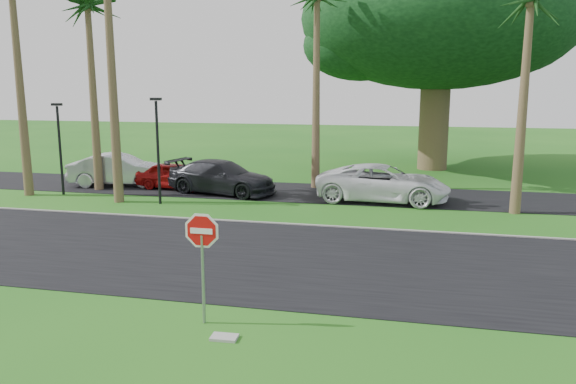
# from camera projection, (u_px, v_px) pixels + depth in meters

# --- Properties ---
(ground) EXTENTS (120.00, 120.00, 0.00)m
(ground) POSITION_uv_depth(u_px,v_px,m) (227.00, 277.00, 15.37)
(ground) COLOR #1B5916
(ground) RESTS_ON ground
(road) EXTENTS (120.00, 8.00, 0.02)m
(road) POSITION_uv_depth(u_px,v_px,m) (248.00, 255.00, 17.29)
(road) COLOR black
(road) RESTS_ON ground
(parking_strip) EXTENTS (120.00, 5.00, 0.02)m
(parking_strip) POSITION_uv_depth(u_px,v_px,m) (310.00, 193.00, 27.35)
(parking_strip) COLOR black
(parking_strip) RESTS_ON ground
(curb) EXTENTS (120.00, 0.12, 0.06)m
(curb) POSITION_uv_depth(u_px,v_px,m) (279.00, 223.00, 21.16)
(curb) COLOR gray
(curb) RESTS_ON ground
(stop_sign_near) EXTENTS (1.05, 0.07, 2.62)m
(stop_sign_near) POSITION_uv_depth(u_px,v_px,m) (202.00, 245.00, 12.06)
(stop_sign_near) COLOR gray
(stop_sign_near) RESTS_ON ground
(palm_left_mid) EXTENTS (5.00, 5.00, 10.00)m
(palm_left_mid) POSITION_uv_depth(u_px,v_px,m) (88.00, 10.00, 26.56)
(palm_left_mid) COLOR brown
(palm_left_mid) RESTS_ON ground
(palm_center) EXTENTS (5.00, 5.00, 10.50)m
(palm_center) POSITION_uv_depth(u_px,v_px,m) (317.00, 1.00, 27.07)
(palm_center) COLOR brown
(palm_center) RESTS_ON ground
(palm_right_near) EXTENTS (5.00, 5.00, 9.50)m
(palm_right_near) POSITION_uv_depth(u_px,v_px,m) (531.00, 5.00, 21.47)
(palm_right_near) COLOR brown
(palm_right_near) RESTS_ON ground
(canopy_tree) EXTENTS (16.50, 16.50, 13.12)m
(canopy_tree) POSITION_uv_depth(u_px,v_px,m) (439.00, 21.00, 33.48)
(canopy_tree) COLOR brown
(canopy_tree) RESTS_ON ground
(streetlight_left) EXTENTS (0.45, 0.25, 4.34)m
(streetlight_left) POSITION_uv_depth(u_px,v_px,m) (60.00, 143.00, 26.49)
(streetlight_left) COLOR black
(streetlight_left) RESTS_ON ground
(streetlight_right) EXTENTS (0.45, 0.25, 4.64)m
(streetlight_right) POSITION_uv_depth(u_px,v_px,m) (158.00, 144.00, 24.32)
(streetlight_right) COLOR black
(streetlight_right) RESTS_ON ground
(car_silver) EXTENTS (5.27, 2.76, 1.65)m
(car_silver) POSITION_uv_depth(u_px,v_px,m) (119.00, 170.00, 29.08)
(car_silver) COLOR #B4B6BC
(car_silver) RESTS_ON ground
(car_red) EXTENTS (4.02, 1.87, 1.33)m
(car_red) POSITION_uv_depth(u_px,v_px,m) (175.00, 176.00, 28.26)
(car_red) COLOR #970C0C
(car_red) RESTS_ON ground
(car_dark) EXTENTS (5.79, 3.34, 1.58)m
(car_dark) POSITION_uv_depth(u_px,v_px,m) (222.00, 177.00, 27.05)
(car_dark) COLOR black
(car_dark) RESTS_ON ground
(car_minivan) EXTENTS (6.04, 3.00, 1.64)m
(car_minivan) POSITION_uv_depth(u_px,v_px,m) (383.00, 183.00, 25.20)
(car_minivan) COLOR white
(car_minivan) RESTS_ON ground
(utility_slab) EXTENTS (0.56, 0.37, 0.06)m
(utility_slab) POSITION_uv_depth(u_px,v_px,m) (224.00, 337.00, 11.60)
(utility_slab) COLOR #9D9C95
(utility_slab) RESTS_ON ground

